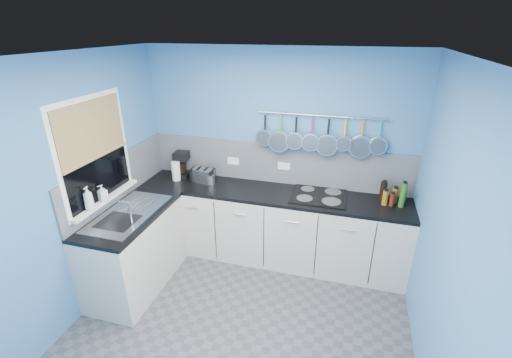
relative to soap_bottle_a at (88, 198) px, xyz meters
The scene contains 41 objects.
floor 1.93m from the soap_bottle_a, ahead, with size 3.20×3.00×0.02m, color #47474C.
ceiling 2.03m from the soap_bottle_a, ahead, with size 3.20×3.00×0.02m, color white.
wall_back 2.12m from the soap_bottle_a, 43.74° to the left, with size 3.20×0.02×2.50m, color teal.
wall_left 0.12m from the soap_bottle_a, 150.27° to the right, with size 0.02×3.00×2.50m, color teal.
wall_right 3.14m from the soap_bottle_a, ahead, with size 0.02×3.00×2.50m, color teal.
backsplash_back 2.10m from the soap_bottle_a, 43.31° to the left, with size 3.20×0.02×0.50m, color gray.
backsplash_left 0.56m from the soap_bottle_a, 95.97° to the left, with size 0.02×1.80×0.50m, color gray.
cabinet_run_back 2.05m from the soap_bottle_a, 37.03° to the left, with size 3.20×0.60×0.86m, color beige.
worktop_back 1.94m from the soap_bottle_a, 37.03° to the left, with size 3.20×0.60×0.04m, color black.
cabinet_run_left 0.82m from the soap_bottle_a, 47.87° to the left, with size 0.60×1.20×0.86m, color beige.
worktop_left 0.45m from the soap_bottle_a, 47.87° to the left, with size 0.60×1.20×0.04m, color black.
window_frame 0.46m from the soap_bottle_a, 100.03° to the left, with size 0.01×1.00×1.10m, color white.
window_glass 0.46m from the soap_bottle_a, 98.94° to the left, with size 0.01×0.90×1.00m, color black.
bamboo_blind 0.66m from the soap_bottle_a, 97.17° to the left, with size 0.01×0.90×0.55m, color #9C754E.
window_sill 0.29m from the soap_bottle_a, 94.50° to the left, with size 0.10×0.98×0.03m, color white.
sink_unit 0.43m from the soap_bottle_a, 47.87° to the left, with size 0.50×0.95×0.01m, color silver.
mixer_tap 0.42m from the soap_bottle_a, 10.79° to the left, with size 0.12×0.08×0.26m, color silver, non-canonical shape.
socket_left 1.73m from the soap_bottle_a, 55.56° to the left, with size 0.15×0.01×0.09m, color white.
socket_right 2.17m from the soap_bottle_a, 41.25° to the left, with size 0.15×0.01×0.09m, color white.
pot_rail 2.54m from the soap_bottle_a, 34.67° to the left, with size 0.02×0.02×1.45m, color silver.
soap_bottle_a is the anchor object (origin of this frame).
soap_bottle_b 0.20m from the soap_bottle_a, 90.00° to the left, with size 0.08×0.08×0.17m, color white.
paper_towel 1.22m from the soap_bottle_a, 75.39° to the left, with size 0.11×0.11×0.24m, color white.
coffee_maker 1.32m from the soap_bottle_a, 75.37° to the left, with size 0.19×0.21×0.33m, color black, non-canonical shape.
toaster 1.39m from the soap_bottle_a, 61.86° to the left, with size 0.26×0.15×0.17m, color silver.
canister 1.43m from the soap_bottle_a, 56.34° to the left, with size 0.08×0.08×0.12m, color silver.
hob 2.43m from the soap_bottle_a, 29.87° to the left, with size 0.61×0.54×0.01m, color black.
pan_0 2.02m from the soap_bottle_a, 44.99° to the left, with size 0.20×0.08×0.39m, color silver, non-canonical shape.
pan_1 2.14m from the soap_bottle_a, 41.49° to the left, with size 0.25×0.09×0.44m, color silver, non-canonical shape.
pan_2 2.28m from the soap_bottle_a, 38.42° to the left, with size 0.20×0.10×0.39m, color silver, non-canonical shape.
pan_3 2.42m from the soap_bottle_a, 35.72° to the left, with size 0.21×0.10×0.40m, color silver, non-canonical shape.
pan_4 2.57m from the soap_bottle_a, 33.32° to the left, with size 0.25×0.08×0.44m, color silver, non-canonical shape.
pan_5 2.73m from the soap_bottle_a, 31.20° to the left, with size 0.17×0.10×0.36m, color silver, non-canonical shape.
pan_6 2.87m from the soap_bottle_a, 29.31° to the left, with size 0.25×0.05×0.44m, color silver, non-canonical shape.
pan_7 3.04m from the soap_bottle_a, 27.62° to the left, with size 0.19×0.06×0.38m, color silver, non-canonical shape.
condiment_0 3.26m from the soap_bottle_a, 23.08° to the left, with size 0.06×0.06×0.18m, color brown.
condiment_1 3.17m from the soap_bottle_a, 23.48° to the left, with size 0.07×0.07×0.17m, color brown.
condiment_2 3.07m from the soap_bottle_a, 24.84° to the left, with size 0.07×0.07×0.22m, color black.
condiment_3 3.20m from the soap_bottle_a, 21.64° to the left, with size 0.06×0.06×0.28m, color #265919.
condiment_4 3.11m from the soap_bottle_a, 22.19° to the left, with size 0.05×0.05×0.15m, color #4C190C.
condiment_5 3.05m from the soap_bottle_a, 22.87° to the left, with size 0.06×0.06×0.16m, color #8C5914.
Camera 1 is at (0.84, -2.42, 2.70)m, focal length 24.62 mm.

